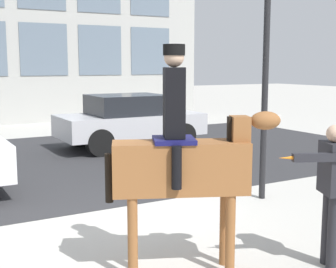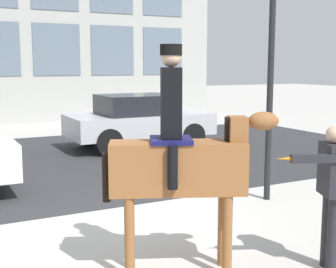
{
  "view_description": "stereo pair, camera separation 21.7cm",
  "coord_description": "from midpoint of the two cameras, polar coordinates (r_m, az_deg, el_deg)",
  "views": [
    {
      "loc": [
        -2.61,
        -6.51,
        2.36
      ],
      "look_at": [
        0.33,
        -1.27,
        1.48
      ],
      "focal_mm": 50.0,
      "sensor_mm": 36.0,
      "label": 1
    },
    {
      "loc": [
        -2.42,
        -6.62,
        2.36
      ],
      "look_at": [
        0.33,
        -1.27,
        1.48
      ],
      "focal_mm": 50.0,
      "sensor_mm": 36.0,
      "label": 2
    }
  ],
  "objects": [
    {
      "name": "pedestrian_bystander",
      "position": [
        5.72,
        18.29,
        -5.86
      ],
      "size": [
        0.91,
        0.46,
        1.69
      ],
      "rotation": [
        0.0,
        0.0,
        2.71
      ],
      "color": "#232328",
      "rests_on": "ground_plane"
    },
    {
      "name": "street_car_far_lane",
      "position": [
        13.54,
        -5.2,
        1.73
      ],
      "size": [
        4.09,
        1.99,
        1.53
      ],
      "color": "#B7B7BC",
      "rests_on": "ground_plane"
    },
    {
      "name": "ground_plane",
      "position": [
        7.42,
        -8.02,
        -10.29
      ],
      "size": [
        80.0,
        80.0,
        0.0
      ],
      "primitive_type": "plane",
      "color": "#B2AFA8"
    },
    {
      "name": "mounted_horse_lead",
      "position": [
        5.23,
        0.74,
        -3.22
      ],
      "size": [
        1.86,
        1.05,
        2.59
      ],
      "rotation": [
        0.0,
        0.0,
        -0.41
      ],
      "color": "brown",
      "rests_on": "ground_plane"
    },
    {
      "name": "road_surface",
      "position": [
        11.83,
        -16.45,
        -3.48
      ],
      "size": [
        19.41,
        8.5,
        0.01
      ],
      "color": "#2D2D30",
      "rests_on": "ground_plane"
    },
    {
      "name": "traffic_light",
      "position": [
        8.29,
        11.25,
        11.78
      ],
      "size": [
        0.24,
        0.29,
        4.32
      ],
      "color": "black",
      "rests_on": "ground_plane"
    }
  ]
}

